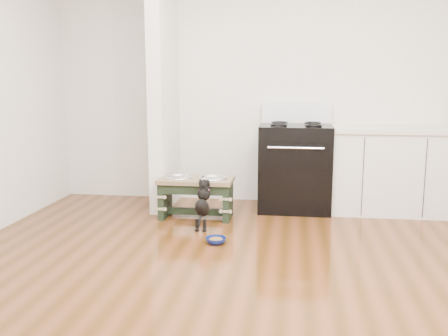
% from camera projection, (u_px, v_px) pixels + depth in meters
% --- Properties ---
extents(ground, '(5.00, 5.00, 0.00)m').
position_uv_depth(ground, '(256.00, 287.00, 3.41)').
color(ground, '#44260C').
rests_on(ground, ground).
extents(room_shell, '(5.00, 5.00, 5.00)m').
position_uv_depth(room_shell, '(259.00, 44.00, 3.12)').
color(room_shell, silver).
rests_on(room_shell, ground).
extents(partition_wall, '(0.15, 0.80, 2.70)m').
position_uv_depth(partition_wall, '(164.00, 84.00, 5.38)').
color(partition_wall, silver).
rests_on(partition_wall, ground).
extents(oven_range, '(0.76, 0.69, 1.14)m').
position_uv_depth(oven_range, '(295.00, 166.00, 5.39)').
color(oven_range, black).
rests_on(oven_range, ground).
extents(cabinet_run, '(1.24, 0.64, 0.91)m').
position_uv_depth(cabinet_run, '(388.00, 170.00, 5.28)').
color(cabinet_run, silver).
rests_on(cabinet_run, ground).
extents(dog_feeder, '(0.75, 0.40, 0.43)m').
position_uv_depth(dog_feeder, '(196.00, 190.00, 5.07)').
color(dog_feeder, black).
rests_on(dog_feeder, ground).
extents(puppy, '(0.13, 0.39, 0.46)m').
position_uv_depth(puppy, '(203.00, 202.00, 4.72)').
color(puppy, black).
rests_on(puppy, ground).
extents(floor_bowl, '(0.20, 0.20, 0.06)m').
position_uv_depth(floor_bowl, '(216.00, 240.00, 4.30)').
color(floor_bowl, navy).
rests_on(floor_bowl, ground).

